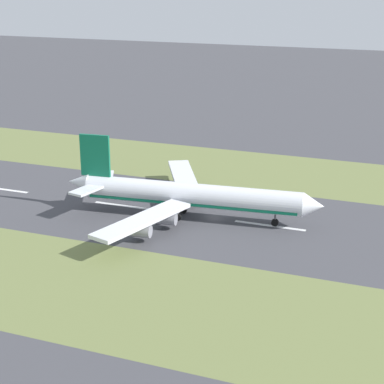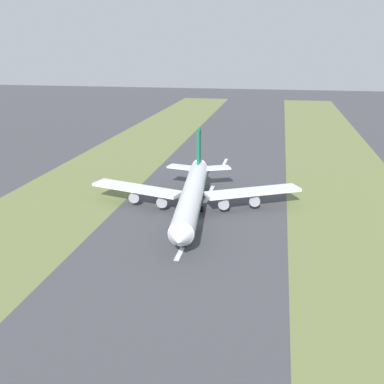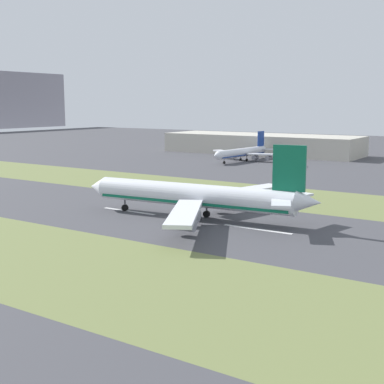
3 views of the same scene
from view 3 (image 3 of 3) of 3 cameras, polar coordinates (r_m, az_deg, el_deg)
The scene contains 9 objects.
ground_plane at distance 142.47m, azimuth -2.22°, elevation -2.69°, with size 800.00×800.00×0.00m, color #424247.
grass_median_west at distance 110.07m, azimuth -16.03°, elevation -6.69°, with size 40.00×600.00×0.01m, color olive.
grass_median_east at distance 180.36m, azimuth 6.09°, elevation -0.16°, with size 40.00×600.00×0.01m, color olive.
centreline_dash_mid at distance 129.74m, azimuth 6.97°, elevation -3.95°, with size 1.20×18.00×0.01m, color silver.
centreline_dash_far at distance 151.24m, azimuth -6.74°, elevation -2.03°, with size 1.20×18.00×0.01m, color silver.
airplane_main_jet at distance 138.98m, azimuth 0.70°, elevation -0.46°, with size 63.81×67.21×20.20m.
terminal_building at distance 325.93m, azimuth 7.40°, elevation 5.10°, with size 36.00×117.99×11.53m, color #BCB7A8.
airplane_parked_apron at distance 282.49m, azimuth 5.45°, elevation 4.21°, with size 49.68×47.20×14.93m.
service_truck at distance 260.91m, azimuth 11.21°, elevation 3.03°, with size 6.38×4.00×3.10m.
Camera 3 is at (-113.41, -80.91, 29.84)m, focal length 50.00 mm.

